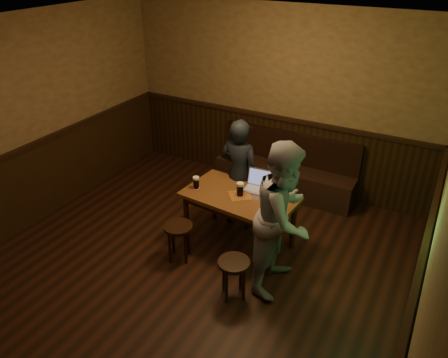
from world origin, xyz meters
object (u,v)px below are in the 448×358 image
pint_left (196,182)px  laptop (259,184)px  pub_table (240,202)px  stool_left (178,232)px  person_suit (239,174)px  person_grey (284,217)px  pint_mid (240,189)px  bench (285,174)px  pint_right (273,206)px  stool_right (234,268)px

pint_left → laptop: 0.80m
pub_table → stool_left: pub_table is taller
stool_left → laptop: (0.66, 0.89, 0.41)m
pint_left → person_suit: 0.64m
person_grey → pint_mid: bearing=61.4°
bench → person_suit: (-0.22, -1.17, 0.47)m
pint_mid → person_grey: bearing=-28.8°
pub_table → pint_right: bearing=-11.5°
pint_left → pint_mid: 0.59m
stool_left → person_suit: size_ratio=0.31×
pint_mid → person_suit: size_ratio=0.11×
bench → laptop: (0.13, -1.33, 0.49)m
pint_left → person_grey: person_grey is taller
pint_right → stool_right: bearing=-99.5°
pint_left → person_suit: (0.35, 0.53, -0.04)m
bench → laptop: 1.42m
pint_right → pint_mid: bearing=163.6°
stool_left → person_suit: (0.30, 1.04, 0.39)m
pint_right → laptop: size_ratio=0.43×
stool_right → person_suit: size_ratio=0.31×
person_grey → bench: bearing=20.6°
person_suit → stool_left: bearing=74.6°
bench → laptop: laptop is taller
pint_mid → person_suit: (-0.23, 0.43, -0.05)m
stool_right → person_grey: bearing=52.7°
stool_left → person_grey: (1.27, 0.21, 0.50)m
pint_right → person_suit: person_suit is taller
pint_right → person_suit: 0.93m
stool_right → pint_left: size_ratio=2.94×
pint_right → person_grey: bearing=-47.4°
pub_table → pint_right: pint_right is taller
pub_table → pint_mid: (0.00, -0.00, 0.19)m
person_suit → person_grey: size_ratio=0.88×
stool_left → pint_mid: size_ratio=2.73×
pint_left → pint_right: (1.08, -0.04, -0.01)m
bench → person_grey: 2.22m
bench → pint_left: size_ratio=13.44×
person_suit → pint_right: bearing=142.5°
laptop → pint_mid: bearing=-120.0°
stool_left → pint_right: (1.03, 0.47, 0.43)m
stool_left → pint_right: size_ratio=3.20×
stool_left → pint_mid: 0.92m
stool_left → laptop: laptop is taller
pub_table → pint_left: bearing=-164.7°
pub_table → pint_left: 0.61m
stool_left → pub_table: bearing=49.8°
pint_left → pint_right: bearing=-2.3°
bench → stool_right: bench is taller
stool_left → stool_right: (0.91, -0.26, -0.01)m
pint_mid → pint_right: size_ratio=1.17×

